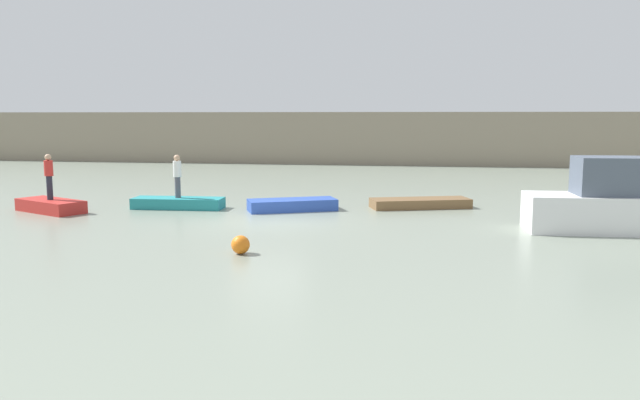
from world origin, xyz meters
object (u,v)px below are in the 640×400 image
object	(u,v)px
rowboat_blue	(292,205)
person_white_shirt	(177,174)
rowboat_red	(51,206)
rowboat_teal	(178,203)
rowboat_brown	(420,203)
motorboat	(617,205)
person_red_shirt	(49,174)
mooring_buoy	(241,245)

from	to	relation	value
rowboat_blue	person_white_shirt	size ratio (longest dim) A/B	1.99
person_white_shirt	rowboat_red	bearing A→B (deg)	-159.43
rowboat_teal	rowboat_brown	distance (m)	9.55
motorboat	person_red_shirt	distance (m)	19.94
motorboat	person_red_shirt	world-z (taller)	motorboat
rowboat_brown	mooring_buoy	distance (m)	10.33
mooring_buoy	person_red_shirt	bearing A→B (deg)	147.82
mooring_buoy	rowboat_red	bearing A→B (deg)	147.82
rowboat_teal	person_red_shirt	xyz separation A→B (m)	(-4.42, -1.66, 1.22)
rowboat_brown	person_white_shirt	distance (m)	9.62
rowboat_blue	person_red_shirt	distance (m)	9.23
motorboat	rowboat_red	world-z (taller)	motorboat
rowboat_teal	rowboat_blue	bearing A→B (deg)	-0.21
rowboat_teal	rowboat_red	bearing A→B (deg)	-162.76
rowboat_brown	person_white_shirt	world-z (taller)	person_white_shirt
rowboat_blue	mooring_buoy	bearing A→B (deg)	-112.47
rowboat_teal	rowboat_brown	xyz separation A→B (m)	(9.38, 1.80, -0.03)
rowboat_brown	mooring_buoy	xyz separation A→B (m)	(-4.58, -9.26, 0.06)
person_red_shirt	rowboat_teal	bearing A→B (deg)	20.57
person_red_shirt	motorboat	bearing A→B (deg)	-2.20
motorboat	rowboat_teal	distance (m)	15.70
mooring_buoy	motorboat	bearing A→B (deg)	25.21
person_white_shirt	mooring_buoy	world-z (taller)	person_white_shirt
rowboat_teal	person_white_shirt	bearing A→B (deg)	86.67
rowboat_blue	mooring_buoy	xyz separation A→B (m)	(0.27, -7.71, 0.03)
rowboat_teal	rowboat_blue	xyz separation A→B (m)	(4.53, 0.25, 0.01)
person_red_shirt	mooring_buoy	size ratio (longest dim) A/B	3.50
person_white_shirt	motorboat	bearing A→B (deg)	-8.89
rowboat_teal	person_white_shirt	world-z (taller)	person_white_shirt
rowboat_red	mooring_buoy	distance (m)	10.89
motorboat	rowboat_blue	size ratio (longest dim) A/B	1.71
rowboat_red	rowboat_brown	bearing A→B (deg)	39.50
motorboat	rowboat_blue	world-z (taller)	motorboat
rowboat_red	person_white_shirt	world-z (taller)	person_white_shirt
motorboat	rowboat_teal	xyz separation A→B (m)	(-15.50, 2.42, -0.65)
rowboat_blue	mooring_buoy	distance (m)	7.71
rowboat_blue	person_red_shirt	xyz separation A→B (m)	(-8.95, -1.91, 1.22)
rowboat_brown	person_red_shirt	distance (m)	14.28
rowboat_teal	person_red_shirt	distance (m)	4.87
rowboat_blue	person_white_shirt	world-z (taller)	person_white_shirt
person_red_shirt	mooring_buoy	bearing A→B (deg)	-32.18
rowboat_red	person_red_shirt	bearing A→B (deg)	-154.55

